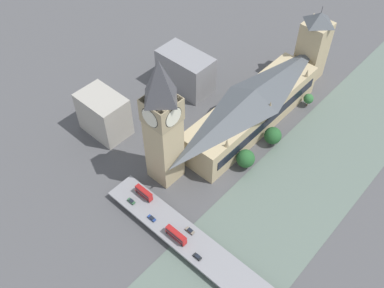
% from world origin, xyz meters
% --- Properties ---
extents(ground_plane, '(600.00, 600.00, 0.00)m').
position_xyz_m(ground_plane, '(0.00, 0.00, 0.00)').
color(ground_plane, '#4C4C4F').
extents(river_water, '(51.45, 360.00, 0.30)m').
position_xyz_m(river_water, '(-31.73, 0.00, 0.15)').
color(river_water, slate).
rests_on(river_water, ground_plane).
extents(parliament_hall, '(23.80, 97.01, 25.99)m').
position_xyz_m(parliament_hall, '(14.67, -8.00, 12.89)').
color(parliament_hall, tan).
rests_on(parliament_hall, ground_plane).
extents(clock_tower, '(15.11, 15.11, 73.22)m').
position_xyz_m(clock_tower, '(25.06, 51.43, 38.58)').
color(clock_tower, tan).
rests_on(clock_tower, ground_plane).
extents(victoria_tower, '(15.45, 15.45, 49.71)m').
position_xyz_m(victoria_tower, '(14.72, -68.23, 22.86)').
color(victoria_tower, tan).
rests_on(victoria_tower, ground_plane).
extents(road_bridge, '(134.91, 15.11, 4.05)m').
position_xyz_m(road_bridge, '(-31.73, 73.91, 3.21)').
color(road_bridge, slate).
rests_on(road_bridge, ground_plane).
extents(double_decker_bus_lead, '(10.00, 2.56, 5.00)m').
position_xyz_m(double_decker_bus_lead, '(21.04, 70.63, 6.81)').
color(double_decker_bus_lead, red).
rests_on(double_decker_bus_lead, road_bridge).
extents(double_decker_bus_rear, '(11.24, 2.63, 4.97)m').
position_xyz_m(double_decker_bus_rear, '(-6.62, 76.96, 6.78)').
color(double_decker_bus_rear, red).
rests_on(double_decker_bus_rear, road_bridge).
extents(car_northbound_tail, '(4.55, 1.93, 1.46)m').
position_xyz_m(car_northbound_tail, '(-8.95, 70.27, 4.78)').
color(car_northbound_tail, slate).
rests_on(car_northbound_tail, road_bridge).
extents(car_southbound_mid, '(4.38, 1.74, 1.37)m').
position_xyz_m(car_southbound_mid, '(8.88, 77.35, 4.75)').
color(car_southbound_mid, navy).
rests_on(car_southbound_mid, road_bridge).
extents(car_southbound_tail, '(3.96, 1.86, 1.48)m').
position_xyz_m(car_southbound_tail, '(-20.16, 77.70, 4.79)').
color(car_southbound_tail, black).
rests_on(car_southbound_tail, road_bridge).
extents(car_southbound_extra, '(4.25, 1.78, 1.53)m').
position_xyz_m(car_southbound_extra, '(23.13, 77.28, 4.81)').
color(car_southbound_extra, '#2D5638').
rests_on(car_southbound_extra, road_bridge).
extents(city_block_west, '(33.95, 18.65, 24.35)m').
position_xyz_m(city_block_west, '(65.40, -7.42, 12.18)').
color(city_block_west, gray).
rests_on(city_block_west, ground_plane).
extents(city_block_center, '(26.70, 18.18, 24.84)m').
position_xyz_m(city_block_center, '(72.87, 51.21, 12.42)').
color(city_block_center, '#A39E93').
rests_on(city_block_center, ground_plane).
extents(tree_embankment_near, '(6.02, 6.02, 8.71)m').
position_xyz_m(tree_embankment_near, '(-1.34, -43.56, 5.67)').
color(tree_embankment_near, brown).
rests_on(tree_embankment_near, ground_plane).
extents(tree_embankment_mid, '(9.80, 9.80, 11.27)m').
position_xyz_m(tree_embankment_mid, '(-2.26, 19.69, 6.36)').
color(tree_embankment_mid, brown).
rests_on(tree_embankment_mid, ground_plane).
extents(tree_embankment_far, '(9.63, 9.63, 10.98)m').
position_xyz_m(tree_embankment_far, '(-3.18, -3.66, 6.16)').
color(tree_embankment_far, brown).
rests_on(tree_embankment_far, ground_plane).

